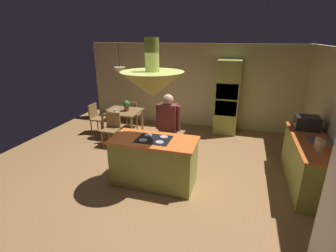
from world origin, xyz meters
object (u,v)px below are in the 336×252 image
object	(u,v)px
chair_at_corner	(96,116)
canister_sugar	(318,142)
chair_facing_island	(112,127)
potted_plant_on_table	(126,105)
cup_on_table	(115,111)
kitchen_island	(154,161)
microwave_on_counter	(307,123)
canister_flour	(321,146)
dining_table	(123,114)
oven_tower	(227,98)
person_at_island	(168,127)
chair_by_back_wall	(133,113)

from	to	relation	value
chair_at_corner	canister_sugar	world-z (taller)	canister_sugar
chair_facing_island	canister_sugar	size ratio (longest dim) A/B	4.88
canister_sugar	chair_at_corner	bearing A→B (deg)	163.34
potted_plant_on_table	cup_on_table	xyz separation A→B (m)	(-0.23, -0.23, -0.12)
kitchen_island	microwave_on_counter	distance (m)	3.22
kitchen_island	canister_flour	bearing A→B (deg)	6.02
dining_table	chair_facing_island	xyz separation A→B (m)	(0.00, -0.66, -0.15)
potted_plant_on_table	dining_table	bearing A→B (deg)	-174.72
chair_facing_island	canister_flour	world-z (taller)	canister_flour
chair_facing_island	dining_table	bearing A→B (deg)	90.00
kitchen_island	cup_on_table	bearing A→B (deg)	133.76
potted_plant_on_table	cup_on_table	distance (m)	0.35
dining_table	chair_at_corner	bearing A→B (deg)	-180.00
canister_sugar	oven_tower	bearing A→B (deg)	122.20
dining_table	cup_on_table	distance (m)	0.29
oven_tower	person_at_island	bearing A→B (deg)	-111.67
dining_table	chair_facing_island	size ratio (longest dim) A/B	1.14
dining_table	canister_sugar	xyz separation A→B (m)	(4.54, -1.62, 0.37)
chair_facing_island	chair_by_back_wall	xyz separation A→B (m)	(0.00, 1.32, 0.00)
chair_facing_island	chair_at_corner	world-z (taller)	same
chair_at_corner	canister_sugar	bearing A→B (deg)	-106.66
chair_at_corner	kitchen_island	bearing A→B (deg)	-129.20
canister_flour	canister_sugar	xyz separation A→B (m)	(0.00, 0.18, -0.01)
canister_sugar	microwave_on_counter	bearing A→B (deg)	90.00
cup_on_table	microwave_on_counter	size ratio (longest dim) A/B	0.20
oven_tower	canister_sugar	world-z (taller)	oven_tower
person_at_island	potted_plant_on_table	bearing A→B (deg)	138.93
oven_tower	canister_sugar	distance (m)	3.27
chair_facing_island	canister_flour	bearing A→B (deg)	-14.08
chair_by_back_wall	potted_plant_on_table	xyz separation A→B (m)	(0.13, -0.65, 0.42)
person_at_island	chair_at_corner	xyz separation A→B (m)	(-2.65, 1.43, -0.44)
chair_by_back_wall	microwave_on_counter	bearing A→B (deg)	163.31
dining_table	canister_flour	xyz separation A→B (m)	(4.54, -1.80, 0.39)
dining_table	potted_plant_on_table	world-z (taller)	potted_plant_on_table
cup_on_table	kitchen_island	bearing A→B (deg)	-46.24
potted_plant_on_table	cup_on_table	world-z (taller)	potted_plant_on_table
oven_tower	microwave_on_counter	distance (m)	2.53
chair_facing_island	chair_at_corner	size ratio (longest dim) A/B	1.00
chair_by_back_wall	canister_flour	xyz separation A→B (m)	(4.54, -2.46, 0.53)
cup_on_table	canister_sugar	world-z (taller)	canister_sugar
oven_tower	canister_flour	bearing A→B (deg)	-59.41
chair_facing_island	potted_plant_on_table	distance (m)	0.81
chair_at_corner	cup_on_table	world-z (taller)	chair_at_corner
potted_plant_on_table	person_at_island	bearing A→B (deg)	-41.07
canister_flour	microwave_on_counter	xyz separation A→B (m)	(0.00, 1.10, 0.04)
potted_plant_on_table	microwave_on_counter	distance (m)	4.47
dining_table	canister_flour	bearing A→B (deg)	-21.63
kitchen_island	canister_flour	world-z (taller)	canister_flour
kitchen_island	chair_at_corner	xyz separation A→B (m)	(-2.57, 2.10, 0.03)
canister_sugar	canister_flour	bearing A→B (deg)	-90.00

